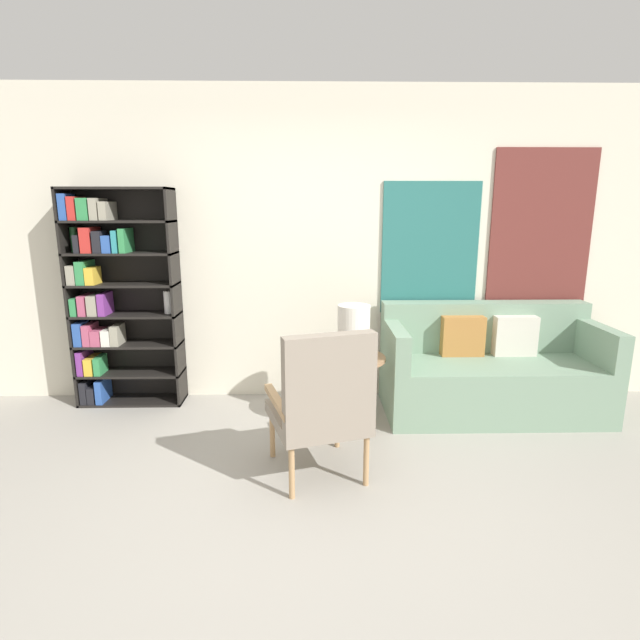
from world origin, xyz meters
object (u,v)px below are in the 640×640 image
couch (490,371)px  side_table (350,364)px  bookshelf (112,295)px  table_lamp (354,326)px  armchair (323,400)px

couch → side_table: size_ratio=3.11×
bookshelf → side_table: 2.12m
side_table → table_lamp: 0.31m
bookshelf → couch: bookshelf is taller
armchair → couch: (1.45, 1.10, -0.20)m
armchair → bookshelf: bearing=142.7°
armchair → table_lamp: 0.87m
couch → table_lamp: 1.32m
armchair → side_table: size_ratio=1.73×
bookshelf → armchair: size_ratio=1.87×
bookshelf → armchair: bookshelf is taller
armchair → side_table: armchair is taller
bookshelf → side_table: bearing=-15.1°
couch → table_lamp: (-1.19, -0.32, 0.48)m
bookshelf → table_lamp: bearing=-15.5°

